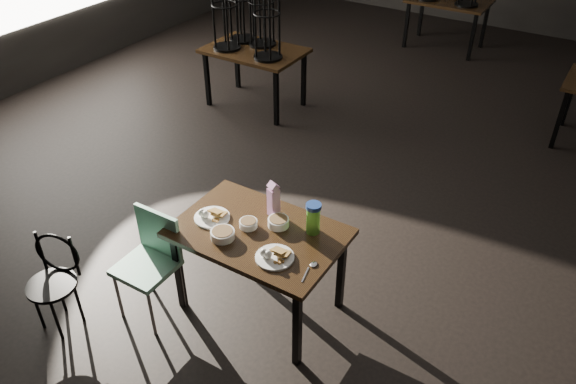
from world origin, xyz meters
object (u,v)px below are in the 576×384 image
Objects in this scene: main_table at (259,239)px; school_chair at (151,256)px; water_bottle at (313,218)px; juice_carton at (274,200)px; bentwood_chair at (55,275)px.

main_table is 1.40× the size of school_chair.
water_bottle is 1.24m from school_chair.
water_bottle is at bearing -3.26° from juice_carton.
juice_carton is 1.20× the size of water_bottle.
juice_carton is at bearing 24.35° from bentwood_chair.
main_table is 0.81m from school_chair.
bentwood_chair is (-1.52, -1.09, -0.42)m from water_bottle.
bentwood_chair is at bearing -137.78° from school_chair.
juice_carton is 0.38× the size of bentwood_chair.
water_bottle is (0.33, 0.20, 0.20)m from main_table.
water_bottle is 1.92m from bentwood_chair.
water_bottle reaches higher than school_chair.
school_chair is at bearing -147.89° from main_table.
school_chair is at bearing -135.99° from juice_carton.
juice_carton is at bearing 176.74° from water_bottle.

